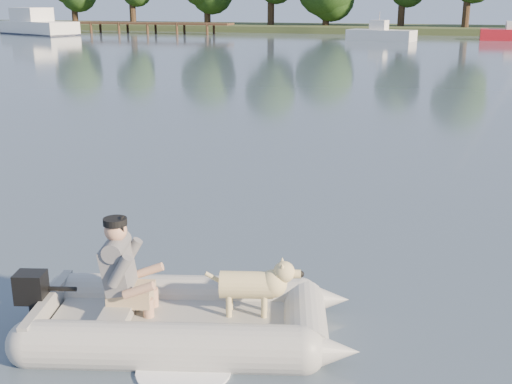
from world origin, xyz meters
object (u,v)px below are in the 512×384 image
(motorboat, at_px, (381,27))
(cabin_cruiser, at_px, (38,21))
(dog, at_px, (247,289))
(dock, at_px, (142,28))
(man, at_px, (120,264))
(dinghy, at_px, (185,284))

(motorboat, bearing_deg, cabin_cruiser, -165.71)
(dog, bearing_deg, dock, 103.20)
(man, xyz_separation_m, cabin_cruiser, (-33.99, 48.04, 0.51))
(dock, xyz_separation_m, man, (25.71, -52.62, 0.18))
(man, height_order, motorboat, motorboat)
(dinghy, relative_size, dog, 5.18)
(man, distance_m, cabin_cruiser, 58.85)
(dog, distance_m, cabin_cruiser, 59.30)
(motorboat, bearing_deg, man, -72.24)
(dinghy, height_order, man, man)
(man, distance_m, motorboat, 47.85)
(dock, relative_size, dog, 21.47)
(dinghy, xyz_separation_m, dog, (0.55, 0.19, -0.06))
(dock, bearing_deg, dinghy, -63.38)
(dinghy, bearing_deg, dock, 102.63)
(dinghy, xyz_separation_m, man, (-0.62, -0.11, 0.17))
(dog, xyz_separation_m, cabin_cruiser, (-35.16, 47.75, 0.74))
(dinghy, xyz_separation_m, cabin_cruiser, (-34.61, 47.93, 0.68))
(motorboat, bearing_deg, dock, -177.03)
(dog, xyz_separation_m, motorboat, (-3.68, 47.49, 0.58))
(dock, relative_size, cabin_cruiser, 1.95)
(dock, distance_m, cabin_cruiser, 9.49)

